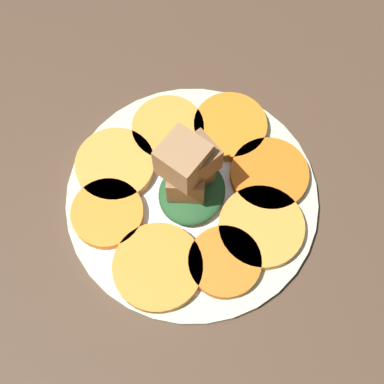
{
  "coord_description": "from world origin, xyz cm",
  "views": [
    {
      "loc": [
        19.1,
        10.07,
        56.83
      ],
      "look_at": [
        0.0,
        0.0,
        4.1
      ],
      "focal_mm": 50.0,
      "sensor_mm": 36.0,
      "label": 1
    }
  ],
  "objects": [
    {
      "name": "carrot_slice_0",
      "position": [
        -5.71,
        -6.07,
        3.72
      ],
      "size": [
        8.13,
        8.13,
        1.25
      ],
      "primitive_type": "cylinder",
      "color": "orange",
      "rests_on": "plate"
    },
    {
      "name": "carrot_slice_5",
      "position": [
        -0.26,
        8.18,
        3.72
      ],
      "size": [
        9.0,
        9.0,
        1.25
      ],
      "primitive_type": "cylinder",
      "color": "#F99438",
      "rests_on": "plate"
    },
    {
      "name": "carrot_slice_1",
      "position": [
        0.95,
        -9.03,
        3.72
      ],
      "size": [
        8.71,
        8.71,
        1.25
      ],
      "primitive_type": "cylinder",
      "color": "#F99539",
      "rests_on": "plate"
    },
    {
      "name": "carrot_slice_3",
      "position": [
        8.8,
        0.71,
        3.72
      ],
      "size": [
        9.22,
        9.22,
        1.25
      ],
      "primitive_type": "cylinder",
      "color": "orange",
      "rests_on": "plate"
    },
    {
      "name": "carrot_slice_4",
      "position": [
        5.14,
        6.48,
        3.72
      ],
      "size": [
        7.5,
        7.5,
        1.25
      ],
      "primitive_type": "cylinder",
      "color": "orange",
      "rests_on": "plate"
    },
    {
      "name": "plate",
      "position": [
        0.0,
        0.0,
        2.52
      ],
      "size": [
        27.42,
        27.42,
        1.05
      ],
      "color": "beige",
      "rests_on": "table_slab"
    },
    {
      "name": "fork",
      "position": [
        -1.4,
        -5.23,
        3.3
      ],
      "size": [
        18.72,
        7.33,
        0.4
      ],
      "rotation": [
        0.0,
        0.0,
        -0.3
      ],
      "color": "#B2B2B7",
      "rests_on": "plate"
    },
    {
      "name": "center_pile",
      "position": [
        -0.39,
        -0.55,
        7.36
      ],
      "size": [
        8.08,
        7.49,
        10.18
      ],
      "color": "#235128",
      "rests_on": "plate"
    },
    {
      "name": "carrot_slice_2",
      "position": [
        6.21,
        -6.84,
        3.72
      ],
      "size": [
        7.66,
        7.66,
        1.25
      ],
      "primitive_type": "cylinder",
      "color": "orange",
      "rests_on": "plate"
    },
    {
      "name": "carrot_slice_7",
      "position": [
        -9.28,
        -0.36,
        3.72
      ],
      "size": [
        8.28,
        8.28,
        1.25
      ],
      "primitive_type": "cylinder",
      "color": "orange",
      "rests_on": "plate"
    },
    {
      "name": "table_slab",
      "position": [
        0.0,
        0.0,
        1.0
      ],
      "size": [
        120.0,
        120.0,
        2.0
      ],
      "primitive_type": "cube",
      "color": "#4C3828",
      "rests_on": "ground"
    },
    {
      "name": "carrot_slice_6",
      "position": [
        -5.87,
        6.41,
        3.72
      ],
      "size": [
        8.53,
        8.53,
        1.25
      ],
      "primitive_type": "cylinder",
      "color": "orange",
      "rests_on": "plate"
    }
  ]
}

